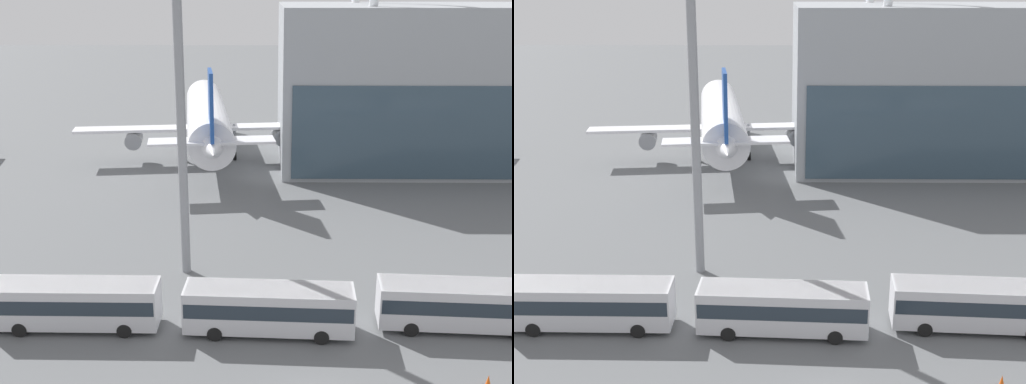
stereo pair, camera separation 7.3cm
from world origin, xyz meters
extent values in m
cylinder|color=white|center=(-10.50, 54.55, 5.43)|extent=(9.12, 33.53, 5.36)
sphere|color=white|center=(-12.40, 71.00, 5.43)|extent=(5.25, 5.25, 5.25)
cone|color=white|center=(-8.60, 38.09, 5.43)|extent=(5.89, 7.81, 5.09)
cube|color=white|center=(-10.27, 52.54, 4.49)|extent=(34.63, 6.95, 0.35)
cylinder|color=gray|center=(-19.87, 51.43, 3.16)|extent=(2.54, 3.77, 2.15)
cylinder|color=gray|center=(-0.67, 53.65, 3.16)|extent=(2.54, 3.77, 2.15)
cube|color=#1E4799|center=(-8.70, 38.89, 9.95)|extent=(0.99, 5.22, 7.44)
cube|color=white|center=(-8.70, 38.89, 5.96)|extent=(14.21, 4.78, 0.28)
cylinder|color=gray|center=(-11.78, 65.59, 2.72)|extent=(0.36, 0.36, 4.34)
cylinder|color=black|center=(-11.78, 65.59, 0.55)|extent=(0.57, 1.14, 1.10)
cylinder|color=gray|center=(-13.73, 52.14, 2.72)|extent=(0.36, 0.36, 4.34)
cylinder|color=black|center=(-13.73, 52.14, 0.55)|extent=(0.57, 1.14, 1.10)
cylinder|color=gray|center=(-6.81, 52.94, 2.72)|extent=(0.36, 0.36, 4.34)
cylinder|color=black|center=(-6.81, 52.94, 0.55)|extent=(0.57, 1.14, 1.10)
sphere|color=silver|center=(19.53, 61.70, 5.36)|extent=(5.19, 5.19, 5.19)
cylinder|color=gray|center=(34.78, 79.70, 2.93)|extent=(3.77, 3.47, 2.51)
cylinder|color=gray|center=(25.21, 64.01, 2.69)|extent=(0.36, 0.36, 4.28)
cylinder|color=black|center=(25.21, 64.01, 0.55)|extent=(1.19, 0.83, 1.10)
cube|color=silver|center=(-15.74, 8.94, 1.83)|extent=(11.36, 2.88, 2.92)
cube|color=#232D38|center=(-15.74, 8.94, 2.12)|extent=(11.13, 2.90, 1.02)
cube|color=silver|center=(-15.74, 8.94, 3.23)|extent=(11.02, 2.79, 0.12)
cylinder|color=black|center=(-12.22, 10.20, 0.50)|extent=(1.00, 0.31, 1.00)
cylinder|color=black|center=(-12.24, 7.62, 0.50)|extent=(1.00, 0.31, 1.00)
cylinder|color=black|center=(-19.24, 10.26, 0.50)|extent=(1.00, 0.31, 1.00)
cylinder|color=black|center=(-19.26, 7.68, 0.50)|extent=(1.00, 0.31, 1.00)
cube|color=silver|center=(-2.62, 8.40, 1.83)|extent=(11.46, 3.36, 2.92)
cube|color=#232D38|center=(-2.62, 8.40, 2.12)|extent=(11.24, 3.38, 1.02)
cube|color=silver|center=(-2.62, 8.40, 3.23)|extent=(11.12, 3.26, 0.12)
cylinder|color=black|center=(0.96, 9.51, 0.50)|extent=(1.01, 0.35, 1.00)
cylinder|color=black|center=(0.82, 6.94, 0.50)|extent=(1.01, 0.35, 1.00)
cylinder|color=black|center=(-6.06, 9.87, 0.50)|extent=(1.01, 0.35, 1.00)
cylinder|color=black|center=(-6.19, 7.30, 0.50)|extent=(1.01, 0.35, 1.00)
cube|color=silver|center=(10.50, 9.06, 1.83)|extent=(11.49, 3.54, 2.92)
cube|color=#232D38|center=(10.50, 9.06, 2.12)|extent=(11.27, 3.55, 1.02)
cube|color=silver|center=(10.50, 9.06, 3.23)|extent=(11.15, 3.43, 0.12)
cylinder|color=black|center=(14.09, 10.11, 0.50)|extent=(1.02, 0.37, 1.00)
cylinder|color=black|center=(7.08, 10.59, 0.50)|extent=(1.02, 0.37, 1.00)
cylinder|color=black|center=(6.91, 8.02, 0.50)|extent=(1.02, 0.37, 1.00)
cylinder|color=gray|center=(-9.29, 18.03, 13.68)|extent=(0.73, 0.73, 27.37)
cone|color=#EA5914|center=(10.17, 2.33, 0.41)|extent=(0.35, 0.35, 0.76)
camera|label=1|loc=(-3.07, -29.96, 22.51)|focal=45.00mm
camera|label=2|loc=(-2.99, -29.96, 22.51)|focal=45.00mm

